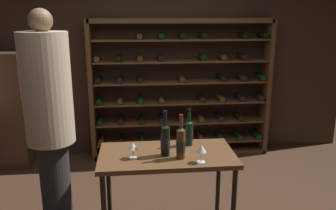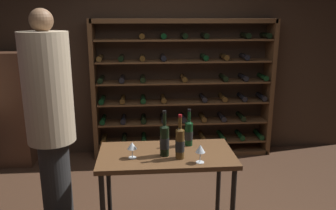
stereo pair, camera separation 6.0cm
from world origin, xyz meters
The scene contains 10 objects.
back_wall centered at (0.00, 2.09, 1.40)m, with size 5.70×0.10×2.81m, color #3D2B1E.
wine_rack centered at (0.32, 1.88, 0.97)m, with size 2.57×0.32×1.97m.
tasting_table centered at (-0.07, -0.08, 0.75)m, with size 1.17×0.62×0.85m.
person_guest_plum_blouse centered at (-1.09, 0.17, 1.15)m, with size 0.42×0.42×2.07m.
display_cabinet centered at (-2.00, 1.73, 0.78)m, with size 0.44×0.36×1.55m, color #4C2D1E.
wine_bottle_amber_reserve centered at (-0.09, -0.13, 0.99)m, with size 0.08×0.08×0.40m.
wine_bottle_green_slim centered at (0.15, 0.09, 0.97)m, with size 0.08×0.08×0.34m.
wine_bottle_red_label centered at (0.03, -0.20, 0.99)m, with size 0.08×0.08×0.38m.
wine_glass_stemmed_right centered at (-0.36, -0.16, 0.95)m, with size 0.08×0.08×0.14m.
wine_glass_stemmed_center centered at (0.19, -0.30, 0.96)m, with size 0.08×0.08×0.15m.
Camera 2 is at (-0.28, -2.79, 2.00)m, focal length 35.95 mm.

